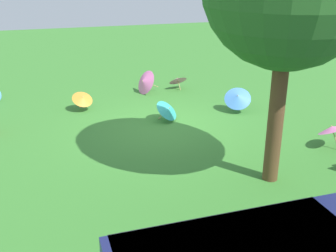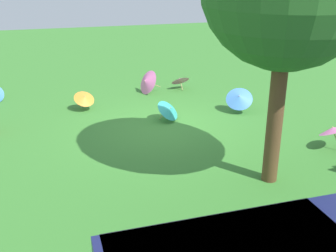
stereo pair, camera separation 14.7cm
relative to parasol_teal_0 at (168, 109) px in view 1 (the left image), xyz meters
name	(u,v)px [view 1 (the left image)]	position (x,y,z in m)	size (l,w,h in m)	color
ground	(162,127)	(0.30, 0.44, -0.35)	(40.00, 40.00, 0.00)	#387A2D
parasol_teal_0	(168,109)	(0.00, 0.00, 0.00)	(0.92, 0.92, 0.64)	tan
parasol_blue_0	(238,97)	(-2.22, -0.10, 0.13)	(1.04, 1.01, 0.81)	tan
parasol_pink_0	(332,128)	(-3.32, 2.89, 0.15)	(0.94, 0.93, 0.70)	tan
parasol_pink_1	(178,80)	(-1.26, -3.02, -0.01)	(0.73, 0.68, 0.57)	tan
parasol_orange_1	(83,98)	(2.25, -1.58, 0.05)	(0.79, 0.77, 0.62)	tan
parasol_pink_2	(144,82)	(0.03, -2.79, 0.07)	(0.93, 0.98, 0.84)	tan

